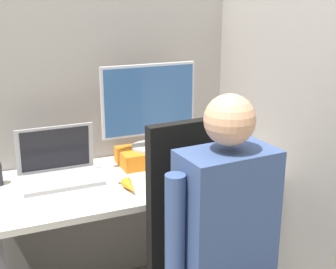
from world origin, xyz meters
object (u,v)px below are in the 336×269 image
at_px(coffee_mug, 209,144).
at_px(stapler, 223,153).
at_px(monitor, 149,104).
at_px(laptop, 59,170).
at_px(person, 231,248).
at_px(paper_box, 150,155).
at_px(office_chair, 210,267).
at_px(carrot_toy, 130,187).

bearing_deg(coffee_mug, stapler, -71.54).
relative_size(monitor, laptop, 1.34).
distance_m(stapler, person, 0.98).
bearing_deg(paper_box, person, -93.59).
relative_size(paper_box, person, 0.25).
distance_m(stapler, office_chair, 0.85).
height_order(paper_box, coffee_mug, coffee_mug).
xyz_separation_m(stapler, carrot_toy, (-0.63, -0.24, 0.00)).
distance_m(person, coffee_mug, 1.06).
xyz_separation_m(monitor, carrot_toy, (-0.22, -0.32, -0.30)).
bearing_deg(monitor, laptop, -174.41).
bearing_deg(carrot_toy, office_chair, -69.54).
bearing_deg(coffee_mug, carrot_toy, -150.06).
bearing_deg(paper_box, stapler, -10.71).
bearing_deg(carrot_toy, stapler, 20.72).
xyz_separation_m(monitor, coffee_mug, (0.37, 0.02, -0.27)).
relative_size(laptop, office_chair, 0.33).
bearing_deg(office_chair, coffee_mug, 62.45).
bearing_deg(office_chair, stapler, 57.03).
height_order(carrot_toy, coffee_mug, coffee_mug).
xyz_separation_m(carrot_toy, person, (0.16, -0.63, -0.01)).
height_order(stapler, office_chair, office_chair).
bearing_deg(person, coffee_mug, 66.11).
xyz_separation_m(paper_box, laptop, (-0.49, -0.04, 0.01)).
bearing_deg(office_chair, laptop, 121.04).
distance_m(paper_box, carrot_toy, 0.38).
bearing_deg(monitor, coffee_mug, 3.77).
bearing_deg(monitor, office_chair, -93.55).
bearing_deg(monitor, carrot_toy, -124.93).
bearing_deg(carrot_toy, coffee_mug, 29.94).
bearing_deg(laptop, office_chair, -58.96).
relative_size(monitor, stapler, 3.55).
height_order(laptop, stapler, laptop).
bearing_deg(laptop, stapler, -2.03).
height_order(stapler, coffee_mug, coffee_mug).
bearing_deg(paper_box, monitor, 90.00).
bearing_deg(person, stapler, 61.81).
distance_m(laptop, carrot_toy, 0.38).
bearing_deg(paper_box, carrot_toy, -125.17).
relative_size(carrot_toy, office_chair, 0.12).
height_order(monitor, coffee_mug, monitor).
xyz_separation_m(laptop, carrot_toy, (0.27, -0.27, -0.03)).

